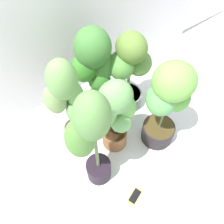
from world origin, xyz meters
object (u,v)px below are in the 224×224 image
at_px(potted_plant_back_right, 129,70).
at_px(cell_phone, 135,196).
at_px(nutrient_bottle, 158,96).
at_px(potted_plant_back_center, 95,67).
at_px(potted_plant_front_right, 167,102).
at_px(potted_plant_center, 115,113).
at_px(potted_plant_front_left, 91,139).
at_px(potted_plant_back_left, 67,99).

relative_size(potted_plant_back_right, cell_phone, 5.24).
height_order(potted_plant_back_right, nutrient_bottle, potted_plant_back_right).
xyz_separation_m(potted_plant_back_right, potted_plant_back_center, (-0.26, 0.13, 0.07)).
bearing_deg(cell_phone, potted_plant_front_right, -78.99).
distance_m(potted_plant_center, potted_plant_front_left, 0.38).
bearing_deg(potted_plant_front_left, nutrient_bottle, 17.12).
xyz_separation_m(potted_plant_front_right, potted_plant_back_center, (-0.25, 0.59, 0.02)).
height_order(potted_plant_front_right, potted_plant_back_center, potted_plant_back_center).
bearing_deg(cell_phone, potted_plant_back_center, -36.04).
height_order(potted_plant_center, potted_plant_back_center, potted_plant_back_center).
relative_size(potted_plant_center, potted_plant_back_right, 0.93).
bearing_deg(potted_plant_front_right, cell_phone, -148.12).
distance_m(potted_plant_back_right, potted_plant_front_left, 0.81).
bearing_deg(potted_plant_back_center, potted_plant_front_right, -67.50).
bearing_deg(cell_phone, potted_plant_back_right, -54.11).
relative_size(potted_plant_back_left, nutrient_bottle, 3.52).
xyz_separation_m(potted_plant_back_left, nutrient_bottle, (0.86, -0.14, -0.43)).
bearing_deg(potted_plant_center, potted_plant_back_center, 76.87).
xyz_separation_m(potted_plant_back_left, potted_plant_back_center, (0.35, 0.16, -0.00)).
bearing_deg(potted_plant_front_left, potted_plant_front_right, -1.37).
distance_m(potted_plant_front_right, potted_plant_front_left, 0.65).
xyz_separation_m(potted_plant_center, potted_plant_back_right, (0.36, 0.29, 0.02)).
height_order(potted_plant_back_right, potted_plant_front_left, potted_plant_front_left).
bearing_deg(potted_plant_back_center, potted_plant_center, -103.13).
bearing_deg(potted_plant_back_right, potted_plant_center, -141.30).
bearing_deg(potted_plant_back_right, potted_plant_front_right, -91.90).
bearing_deg(potted_plant_back_left, potted_plant_front_left, -97.01).
bearing_deg(nutrient_bottle, potted_plant_back_center, 149.67).
bearing_deg(potted_plant_front_right, potted_plant_back_left, 143.76).
bearing_deg(potted_plant_front_right, potted_plant_center, 152.40).
bearing_deg(cell_phone, potted_plant_back_left, -12.93).
bearing_deg(potted_plant_center, cell_phone, -106.88).
distance_m(potted_plant_center, potted_plant_back_center, 0.44).
relative_size(potted_plant_front_right, potted_plant_center, 1.14).
height_order(potted_plant_back_center, cell_phone, potted_plant_back_center).
xyz_separation_m(potted_plant_front_right, cell_phone, (-0.49, -0.30, -0.52)).
bearing_deg(potted_plant_back_left, potted_plant_front_right, -36.24).
xyz_separation_m(potted_plant_front_left, cell_phone, (0.15, -0.32, -0.63)).
relative_size(cell_phone, nutrient_bottle, 0.61).
distance_m(potted_plant_center, potted_plant_back_right, 0.46).
relative_size(potted_plant_front_left, nutrient_bottle, 3.97).
relative_size(potted_plant_back_left, potted_plant_front_left, 0.89).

